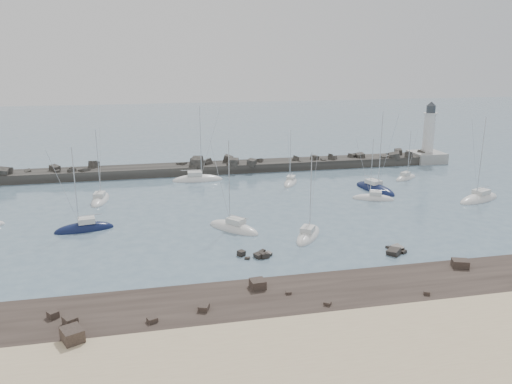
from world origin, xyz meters
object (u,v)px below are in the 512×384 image
sailboat_10 (406,178)px  sailboat_8 (373,199)px  sailboat_1 (84,229)px  sailboat_3 (198,180)px  sailboat_7 (375,189)px  sailboat_9 (479,199)px  sailboat_5 (290,183)px  sailboat_2 (100,200)px  lighthouse (427,149)px  sailboat_4 (234,229)px  sailboat_6 (308,236)px

sailboat_10 → sailboat_8: bearing=-136.0°
sailboat_1 → sailboat_3: (18.61, 25.70, -0.01)m
sailboat_1 → sailboat_3: bearing=54.1°
sailboat_7 → sailboat_9: bearing=-34.1°
sailboat_5 → sailboat_7: size_ratio=0.72×
sailboat_2 → sailboat_3: sailboat_3 is taller
sailboat_3 → lighthouse: bearing=7.4°
sailboat_3 → sailboat_7: (31.22, -14.13, -0.00)m
sailboat_4 → sailboat_7: 33.07m
sailboat_10 → sailboat_2: bearing=-176.6°
sailboat_3 → sailboat_8: sailboat_3 is taller
sailboat_5 → sailboat_9: sailboat_9 is taller
sailboat_7 → sailboat_10: (9.83, 6.69, -0.01)m
lighthouse → sailboat_10: lighthouse is taller
sailboat_3 → sailboat_10: size_ratio=1.50×
sailboat_7 → sailboat_8: bearing=-117.5°
sailboat_3 → sailboat_4: bearing=-85.9°
lighthouse → sailboat_1: size_ratio=1.12×
sailboat_7 → sailboat_8: size_ratio=1.39×
sailboat_4 → sailboat_2: bearing=136.1°
sailboat_2 → sailboat_5: bearing=7.7°
lighthouse → sailboat_2: size_ratio=1.11×
sailboat_10 → sailboat_7: bearing=-145.8°
sailboat_2 → sailboat_10: bearing=3.4°
sailboat_4 → sailboat_5: size_ratio=1.22×
sailboat_1 → sailboat_5: bearing=28.5°
sailboat_2 → sailboat_7: sailboat_7 is taller
sailboat_2 → sailboat_7: (48.85, -3.24, 0.01)m
sailboat_7 → sailboat_10: bearing=34.2°
lighthouse → sailboat_8: 37.28m
sailboat_1 → sailboat_10: size_ratio=1.25×
sailboat_3 → sailboat_6: 36.86m
sailboat_4 → sailboat_9: 44.05m
lighthouse → sailboat_3: size_ratio=0.93×
lighthouse → sailboat_7: 31.24m
sailboat_9 → sailboat_6: bearing=-162.2°
sailboat_5 → sailboat_8: sailboat_5 is taller
sailboat_4 → sailboat_5: bearing=57.4°
sailboat_2 → sailboat_9: (63.44, -13.12, 0.01)m
lighthouse → sailboat_7: sailboat_7 is taller
sailboat_5 → sailboat_7: bearing=-29.9°
sailboat_4 → sailboat_6: (9.46, -5.07, -0.01)m
sailboat_1 → sailboat_9: size_ratio=0.85×
sailboat_6 → sailboat_3: bearing=108.4°
sailboat_4 → sailboat_10: 44.92m
sailboat_6 → sailboat_8: size_ratio=1.11×
sailboat_1 → sailboat_2: bearing=86.2°
lighthouse → sailboat_3: (-54.05, -6.99, -2.94)m
sailboat_2 → sailboat_4: size_ratio=0.95×
sailboat_6 → sailboat_9: sailboat_9 is taller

